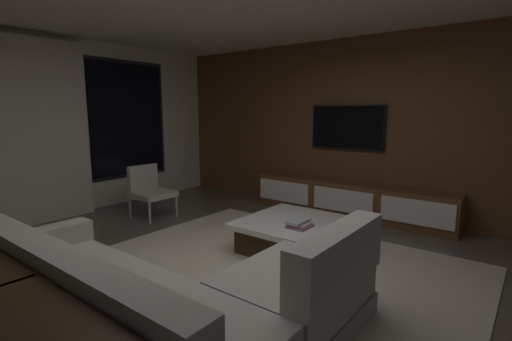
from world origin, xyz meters
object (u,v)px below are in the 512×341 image
coffee_table (296,235)px  media_console (351,200)px  book_stack_on_coffee_table (299,224)px  accent_chair_near_window (149,189)px  mounted_tv (347,127)px  sectional_couch (165,305)px

coffee_table → media_console: media_console is taller
coffee_table → book_stack_on_coffee_table: size_ratio=4.09×
coffee_table → media_console: (1.72, 0.07, 0.06)m
accent_chair_near_window → mounted_tv: size_ratio=0.66×
sectional_couch → mounted_tv: 4.09m
sectional_couch → book_stack_on_coffee_table: 1.85m
accent_chair_near_window → media_console: size_ratio=0.25×
mounted_tv → coffee_table: bearing=-171.9°
coffee_table → sectional_couch: bearing=-174.4°
mounted_tv → accent_chair_near_window: bearing=132.5°
media_console → mounted_tv: size_ratio=2.63×
book_stack_on_coffee_table → accent_chair_near_window: (0.02, 2.66, 0.04)m
coffee_table → book_stack_on_coffee_table: 0.31m
coffee_table → mounted_tv: mounted_tv is taller
coffee_table → media_console: 1.73m
sectional_couch → coffee_table: sectional_couch is taller
media_console → book_stack_on_coffee_table: bearing=-173.3°
sectional_couch → book_stack_on_coffee_table: bearing=1.6°
coffee_table → accent_chair_near_window: (-0.15, 2.51, 0.25)m
book_stack_on_coffee_table → media_console: (1.90, 0.22, -0.14)m
book_stack_on_coffee_table → media_console: size_ratio=0.09×
accent_chair_near_window → mounted_tv: mounted_tv is taller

